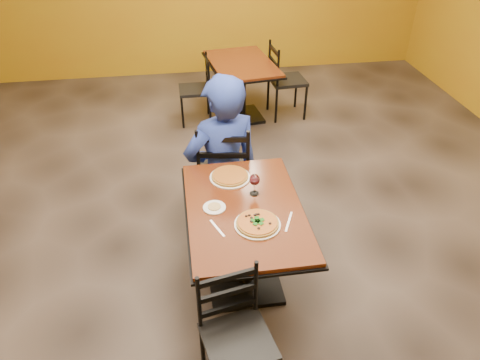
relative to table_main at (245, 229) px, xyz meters
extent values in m
cube|color=black|center=(0.00, 0.50, -0.56)|extent=(7.00, 8.00, 0.01)
cube|color=#5E2A0E|center=(0.00, 0.00, 0.18)|extent=(0.80, 1.20, 0.03)
cube|color=black|center=(0.00, 0.00, 0.15)|extent=(0.83, 1.23, 0.02)
cylinder|color=black|center=(0.00, 0.00, -0.19)|extent=(0.12, 0.12, 0.66)
cube|color=black|center=(0.00, 0.00, -0.54)|extent=(0.55, 0.55, 0.04)
cube|color=#5E2A0E|center=(0.41, 2.81, 0.18)|extent=(0.87, 1.18, 0.03)
cube|color=black|center=(0.41, 2.81, 0.16)|extent=(0.90, 1.21, 0.02)
cylinder|color=black|center=(0.41, 2.81, -0.19)|extent=(0.11, 0.11, 0.66)
cube|color=black|center=(0.41, 2.81, -0.54)|extent=(0.56, 0.56, 0.04)
imported|color=navy|center=(-0.06, 0.80, 0.15)|extent=(0.78, 0.61, 1.42)
cylinder|color=white|center=(0.05, -0.19, 0.20)|extent=(0.31, 0.31, 0.01)
cylinder|color=maroon|center=(0.05, -0.19, 0.21)|extent=(0.28, 0.28, 0.02)
cylinder|color=white|center=(-0.05, 0.38, 0.20)|extent=(0.31, 0.31, 0.01)
cylinder|color=#BB7B24|center=(-0.05, 0.38, 0.21)|extent=(0.28, 0.28, 0.02)
cylinder|color=white|center=(-0.21, 0.03, 0.20)|extent=(0.16, 0.16, 0.01)
cylinder|color=tan|center=(-0.21, 0.03, 0.21)|extent=(0.09, 0.09, 0.01)
cube|color=silver|center=(-0.21, -0.19, 0.20)|extent=(0.09, 0.18, 0.00)
cube|color=silver|center=(0.27, -0.19, 0.20)|extent=(0.10, 0.20, 0.00)
camera|label=1|loc=(-0.40, -2.40, 2.14)|focal=33.40mm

